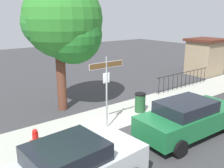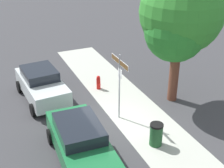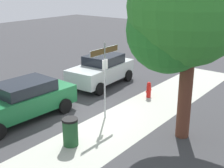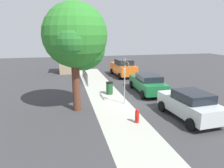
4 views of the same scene
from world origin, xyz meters
TOP-DOWN VIEW (x-y plane):
  - ground_plane at (0.00, 0.00)m, footprint 60.00×60.00m
  - sidewalk_strip at (2.00, 1.30)m, footprint 24.00×2.60m
  - street_sign at (-0.53, 0.40)m, footprint 1.67×0.07m
  - shade_tree at (-0.83, 3.47)m, footprint 3.87×3.83m
  - car_silver at (-3.74, -2.45)m, footprint 4.13×2.20m
  - car_green at (1.65, -2.18)m, footprint 4.67×2.16m
  - fire_hydrant at (-3.63, 0.60)m, footprint 0.42×0.22m
  - trash_bin at (1.94, 0.90)m, footprint 0.55×0.55m

SIDE VIEW (x-z plane):
  - ground_plane at x=0.00m, z-range 0.00..0.00m
  - sidewalk_strip at x=2.00m, z-range 0.00..0.00m
  - fire_hydrant at x=-3.63m, z-range -0.01..0.77m
  - trash_bin at x=1.94m, z-range 0.00..0.98m
  - car_green at x=1.65m, z-range 0.03..1.57m
  - car_silver at x=-3.74m, z-range 0.02..1.64m
  - street_sign at x=-0.53m, z-range 0.65..3.79m
  - shade_tree at x=-0.83m, z-range 1.11..7.62m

